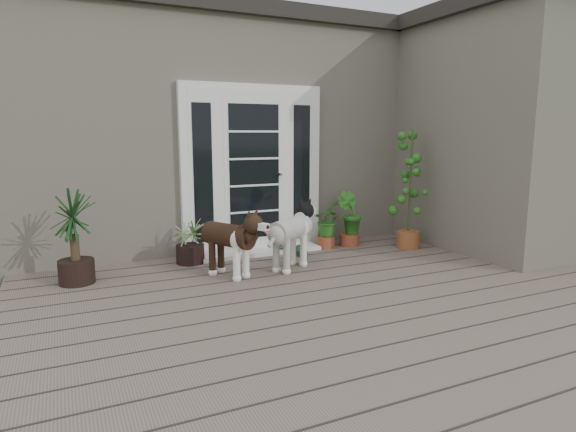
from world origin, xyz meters
name	(u,v)px	position (x,y,z in m)	size (l,w,h in m)	color
deck	(358,303)	(0.00, 0.40, 0.06)	(6.20, 4.60, 0.12)	#6B5B4C
house_main	(220,140)	(0.00, 4.65, 1.55)	(7.40, 4.00, 3.10)	#665E54
roof_main	(218,37)	(0.00, 4.65, 3.20)	(7.60, 4.20, 0.20)	#2D2826
house_wing	(497,141)	(2.90, 1.50, 1.55)	(1.60, 2.40, 3.10)	#665E54
roof_wing	(506,12)	(2.90, 1.50, 3.20)	(1.80, 2.60, 0.20)	#2D2826
door_unit	(253,169)	(-0.20, 2.60, 1.19)	(1.90, 0.14, 2.15)	white
door_step	(260,251)	(-0.20, 2.40, 0.14)	(1.60, 0.40, 0.05)	white
brindle_dog	(229,247)	(-0.89, 1.57, 0.45)	(0.34, 0.80, 0.66)	#372014
white_dog	(290,240)	(-0.16, 1.56, 0.46)	(0.35, 0.81, 0.67)	white
spider_plant	(190,239)	(-1.13, 2.30, 0.42)	(0.56, 0.56, 0.59)	#9DB46F
yucca	(74,237)	(-2.39, 2.00, 0.61)	(0.68, 0.68, 0.98)	black
herb_a	(326,229)	(0.73, 2.30, 0.38)	(0.41, 0.41, 0.52)	#184C15
herb_b	(349,227)	(1.08, 2.28, 0.39)	(0.35, 0.35, 0.53)	#174D16
herb_c	(413,220)	(2.25, 2.36, 0.38)	(0.34, 0.34, 0.53)	#1C641F
sapling	(410,188)	(1.74, 1.83, 0.94)	(0.48, 0.48, 1.64)	#1E5A19
clog_left	(301,251)	(0.24, 2.09, 0.17)	(0.14, 0.31, 0.09)	#173A1D
clog_right	(279,248)	(0.06, 2.39, 0.17)	(0.15, 0.32, 0.10)	#13311B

